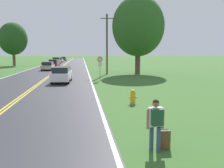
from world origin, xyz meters
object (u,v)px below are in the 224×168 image
Objects in this scene: traffic_sign at (100,62)px; car_champagne_hatchback_approaching at (48,66)px; fire_hydrant at (133,97)px; car_white_suv_nearest at (62,74)px; car_maroon_suv_mid_near at (54,63)px; car_dark_green_sedan_distant at (64,59)px; suitcase at (164,140)px; tree_left_verge at (13,39)px; hitchhiker_person at (156,120)px; car_red_van_mid_far at (57,60)px; tree_behind_sign at (138,26)px; car_silver_sedan_receding at (59,60)px.

traffic_sign is 0.64× the size of car_champagne_hatchback_approaching.
car_champagne_hatchback_approaching reaches higher than fire_hydrant.
car_white_suv_nearest reaches higher than fire_hydrant.
car_maroon_suv_mid_near reaches higher than car_dark_green_sedan_distant.
car_dark_green_sedan_distant is (-9.07, 80.42, 0.47)m from suitcase.
car_maroon_suv_mid_near is at bearing -24.76° from tree_left_verge.
hitchhiker_person is 36.59m from car_champagne_hatchback_approaching.
hitchhiker_person is at bearing -89.19° from traffic_sign.
car_red_van_mid_far is (-0.75, 12.80, 0.07)m from car_maroon_suv_mid_near.
car_maroon_suv_mid_near is at bearing 126.27° from tree_behind_sign.
car_red_van_mid_far is (-4.62, 40.35, 0.05)m from car_white_suv_nearest.
suitcase is 0.15× the size of car_silver_sedan_receding.
fire_hydrant is at bearing -6.68° from hitchhiker_person.
tree_behind_sign reaches higher than suitcase.
car_maroon_suv_mid_near is (-3.87, 27.55, -0.02)m from car_white_suv_nearest.
hitchhiker_person is 0.63× the size of traffic_sign.
tree_behind_sign reaches higher than car_silver_sedan_receding.
tree_behind_sign is 2.25× the size of car_white_suv_nearest.
fire_hydrant is 0.18× the size of car_maroon_suv_mid_near.
hitchhiker_person is at bearing -70.59° from tree_left_verge.
tree_behind_sign is at bearing -121.55° from car_champagne_hatchback_approaching.
tree_left_verge reaches higher than car_champagne_hatchback_approaching.
traffic_sign is at bearing -128.64° from tree_behind_sign.
car_maroon_suv_mid_near is at bearing -174.01° from car_red_van_mid_far.
car_dark_green_sedan_distant is at bearing 6.02° from hitchhiker_person.
car_white_suv_nearest is at bearing 14.39° from suitcase.
tree_behind_sign is 2.46× the size of car_silver_sedan_receding.
fire_hydrant is at bearing -104.20° from tree_behind_sign.
tree_behind_sign is (6.07, 7.59, 4.77)m from traffic_sign.
traffic_sign is at bearing 0.65° from hitchhiker_person.
car_silver_sedan_receding reaches higher than fire_hydrant.
tree_behind_sign is at bearing -12.39° from hitchhiker_person.
tree_left_verge is 2.35× the size of car_champagne_hatchback_approaching.
hitchhiker_person is 81.05m from car_dark_green_sedan_distant.
tree_left_verge is at bearing 165.43° from car_dark_green_sedan_distant.
tree_behind_sign is at bearing -158.74° from car_silver_sedan_receding.
hitchhiker_person is 53.47m from tree_left_verge.
car_red_van_mid_far is at bearing 100.71° from fire_hydrant.
car_white_suv_nearest reaches higher than suitcase.
fire_hydrant is (0.80, 6.98, -0.58)m from hitchhiker_person.
hitchhiker_person is 0.37× the size of car_silver_sedan_receding.
fire_hydrant is 12.31m from traffic_sign.
car_champagne_hatchback_approaching is 10.16m from car_maroon_suv_mid_near.
tree_left_verge is 2.41× the size of car_red_van_mid_far.
tree_left_verge reaches higher than suitcase.
car_white_suv_nearest reaches higher than car_champagne_hatchback_approaching.
hitchhiker_person is 0.15× the size of tree_behind_sign.
car_white_suv_nearest is 62.45m from car_dark_green_sedan_distant.
car_champagne_hatchback_approaching is at bearing 107.34° from fire_hydrant.
car_dark_green_sedan_distant is at bearing 1.81° from car_champagne_hatchback_approaching.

